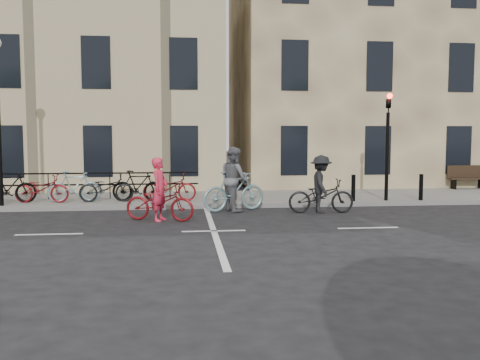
{
  "coord_description": "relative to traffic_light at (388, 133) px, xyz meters",
  "views": [
    {
      "loc": [
        -0.8,
        -13.21,
        2.45
      ],
      "look_at": [
        0.89,
        2.07,
        1.1
      ],
      "focal_mm": 40.0,
      "sensor_mm": 36.0,
      "label": 1
    }
  ],
  "objects": [
    {
      "name": "ground",
      "position": [
        -6.2,
        -4.34,
        -2.45
      ],
      "size": [
        120.0,
        120.0,
        0.0
      ],
      "primitive_type": "plane",
      "color": "black",
      "rests_on": "ground"
    },
    {
      "name": "sidewalk",
      "position": [
        -10.2,
        1.66,
        -2.38
      ],
      "size": [
        46.0,
        4.0,
        0.15
      ],
      "primitive_type": "cube",
      "color": "slate",
      "rests_on": "ground"
    },
    {
      "name": "building_east",
      "position": [
        2.8,
        8.66,
        3.7
      ],
      "size": [
        14.0,
        10.0,
        12.0
      ],
      "primitive_type": "cube",
      "color": "#927A58",
      "rests_on": "sidewalk"
    },
    {
      "name": "building_west",
      "position": [
        -15.2,
        8.66,
        2.7
      ],
      "size": [
        20.0,
        10.0,
        10.0
      ],
      "primitive_type": "cube",
      "color": "tan",
      "rests_on": "sidewalk"
    },
    {
      "name": "traffic_light",
      "position": [
        0.0,
        0.0,
        0.0
      ],
      "size": [
        0.18,
        0.3,
        3.9
      ],
      "color": "black",
      "rests_on": "sidewalk"
    },
    {
      "name": "bollard_east",
      "position": [
        -1.2,
        -0.09,
        -1.85
      ],
      "size": [
        0.14,
        0.14,
        0.9
      ],
      "primitive_type": "cylinder",
      "color": "black",
      "rests_on": "sidewalk"
    },
    {
      "name": "bollard_west",
      "position": [
        1.2,
        -0.09,
        -1.85
      ],
      "size": [
        0.14,
        0.14,
        0.9
      ],
      "primitive_type": "cylinder",
      "color": "black",
      "rests_on": "sidewalk"
    },
    {
      "name": "bench",
      "position": [
        4.8,
        3.39,
        -1.78
      ],
      "size": [
        1.6,
        0.41,
        0.97
      ],
      "color": "black",
      "rests_on": "sidewalk"
    },
    {
      "name": "parked_bikes",
      "position": [
        -10.55,
        0.7,
        -1.81
      ],
      "size": [
        8.3,
        1.23,
        1.05
      ],
      "color": "black",
      "rests_on": "sidewalk"
    },
    {
      "name": "cyclist_pink",
      "position": [
        -7.6,
        -2.57,
        -1.84
      ],
      "size": [
        2.11,
        1.31,
        1.78
      ],
      "rotation": [
        0.0,
        0.0,
        1.24
      ],
      "color": "maroon",
      "rests_on": "ground"
    },
    {
      "name": "cyclist_grey",
      "position": [
        -5.34,
        -0.94,
        -1.63
      ],
      "size": [
        2.18,
        1.29,
        2.03
      ],
      "rotation": [
        0.0,
        0.0,
        1.93
      ],
      "color": "#7EA3A5",
      "rests_on": "ground"
    },
    {
      "name": "cyclist_dark",
      "position": [
        -2.73,
        -1.6,
        -1.75
      ],
      "size": [
        2.05,
        1.2,
        1.78
      ],
      "rotation": [
        0.0,
        0.0,
        1.49
      ],
      "color": "black",
      "rests_on": "ground"
    }
  ]
}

